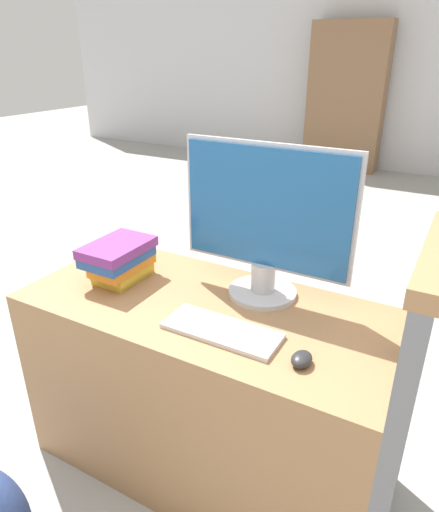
% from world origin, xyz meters
% --- Properties ---
extents(wall_back, '(12.00, 0.06, 2.80)m').
position_xyz_m(wall_back, '(0.00, 5.93, 1.40)').
color(wall_back, silver).
rests_on(wall_back, ground_plane).
extents(desk, '(1.35, 0.62, 0.76)m').
position_xyz_m(desk, '(0.00, 0.31, 0.38)').
color(desk, '#9E7047').
rests_on(desk, ground_plane).
extents(carrel_divider, '(0.07, 0.56, 1.15)m').
position_xyz_m(carrel_divider, '(0.70, 0.28, 0.58)').
color(carrel_divider, slate).
rests_on(carrel_divider, ground_plane).
extents(monitor, '(0.63, 0.25, 0.56)m').
position_xyz_m(monitor, '(0.15, 0.48, 1.05)').
color(monitor, '#B7B7BC').
rests_on(monitor, desk).
extents(keyboard, '(0.38, 0.15, 0.02)m').
position_xyz_m(keyboard, '(0.14, 0.18, 0.77)').
color(keyboard, silver).
rests_on(keyboard, desk).
extents(mouse, '(0.06, 0.08, 0.04)m').
position_xyz_m(mouse, '(0.42, 0.15, 0.78)').
color(mouse, '#262626').
rests_on(mouse, desk).
extents(book_stack, '(0.19, 0.27, 0.16)m').
position_xyz_m(book_stack, '(-0.39, 0.31, 0.85)').
color(book_stack, gold).
rests_on(book_stack, desk).
extents(bookshelf_far, '(1.03, 0.32, 1.94)m').
position_xyz_m(bookshelf_far, '(-0.96, 5.69, 0.97)').
color(bookshelf_far, '#846042').
rests_on(bookshelf_far, ground_plane).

